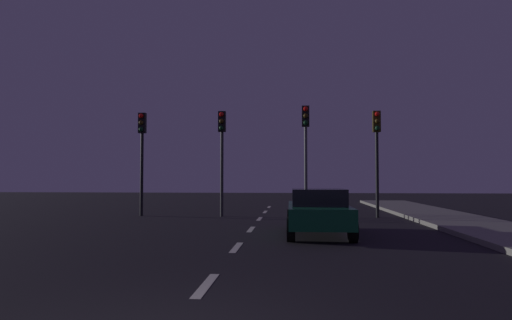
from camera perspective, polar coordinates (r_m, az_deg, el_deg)
The scene contains 12 objects.
ground_plane at distance 11.50m, azimuth -2.13°, elevation -10.66°, with size 80.00×80.00×0.00m, color black.
lane_stripe_second at distance 7.22m, azimuth -6.41°, elevation -15.60°, with size 0.16×1.60×0.01m, color silver.
lane_stripe_third at distance 10.91m, azimuth -2.51°, elevation -11.09°, with size 0.16×1.60×0.01m, color silver.
lane_stripe_fourth at distance 14.65m, azimuth -0.64°, elevation -8.85°, with size 0.16×1.60×0.01m, color silver.
lane_stripe_fifth at distance 18.42m, azimuth 0.46°, elevation -7.52°, with size 0.16×1.60×0.01m, color silver.
lane_stripe_sixth at distance 22.20m, azimuth 1.18°, elevation -6.64°, with size 0.16×1.60×0.01m, color silver.
lane_stripe_seventh at distance 25.99m, azimuth 1.69°, elevation -6.02°, with size 0.16×1.60×0.01m, color silver.
traffic_signal_far_left at distance 20.47m, azimuth -14.38°, elevation 2.10°, with size 0.32×0.38×4.58m.
traffic_signal_center_left at distance 19.60m, azimuth -4.38°, elevation 2.28°, with size 0.32×0.38×4.61m.
traffic_signal_center_right at distance 19.38m, azimuth 6.37°, elevation 2.71°, with size 0.32×0.38×4.80m.
traffic_signal_far_right at distance 19.69m, azimuth 15.20°, elevation 2.21°, with size 0.32×0.38×4.54m.
car_stopped_ahead at distance 13.36m, azimuth 7.92°, elevation -6.44°, with size 1.84×4.27×1.35m.
Camera 1 is at (1.34, -4.30, 1.66)m, focal length 31.30 mm.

